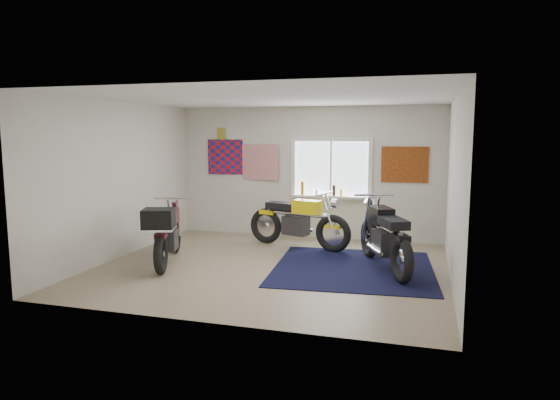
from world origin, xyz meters
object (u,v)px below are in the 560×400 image
(navy_rug, at_px, (353,268))
(yellow_triumph, at_px, (298,222))
(black_chrome_bike, at_px, (384,238))
(maroon_tourer, at_px, (166,233))

(navy_rug, xyz_separation_m, yellow_triumph, (-1.23, 1.21, 0.47))
(black_chrome_bike, bearing_deg, yellow_triumph, 33.22)
(navy_rug, distance_m, maroon_tourer, 3.09)
(maroon_tourer, bearing_deg, yellow_triumph, -62.51)
(yellow_triumph, distance_m, black_chrome_bike, 2.03)
(yellow_triumph, xyz_separation_m, black_chrome_bike, (1.70, -1.11, 0.02))
(navy_rug, distance_m, black_chrome_bike, 0.69)
(navy_rug, bearing_deg, yellow_triumph, 135.29)
(yellow_triumph, height_order, maroon_tourer, yellow_triumph)
(navy_rug, relative_size, maroon_tourer, 1.29)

